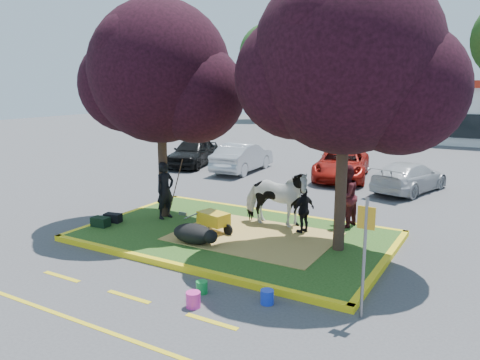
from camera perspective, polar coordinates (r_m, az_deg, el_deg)
The scene contains 31 objects.
ground at distance 13.10m, azimuth -0.65°, elevation -7.11°, with size 90.00×90.00×0.00m, color #424244.
median_island at distance 13.08m, azimuth -0.65°, elevation -6.80°, with size 8.00×5.00×0.15m, color #214816.
curb_near at distance 11.08m, azimuth -7.59°, elevation -10.43°, with size 8.30×0.16×0.15m, color yellow.
curb_far at distance 15.26m, azimuth 4.31°, elevation -4.11°, with size 8.30×0.16×0.15m, color yellow.
curb_left at distance 15.47m, azimuth -13.80°, elevation -4.20°, with size 0.16×5.30×0.15m, color yellow.
curb_right at distance 11.66m, azimuth 17.12°, elevation -9.70°, with size 0.16×5.30×0.15m, color yellow.
straw_bedding at distance 12.77m, azimuth 1.68°, elevation -6.89°, with size 4.20×3.00×0.01m, color tan.
tree_purple_left at distance 14.31m, azimuth -9.72°, elevation 12.09°, with size 5.06×4.20×6.51m.
tree_purple_right at distance 11.37m, azimuth 12.90°, elevation 13.10°, with size 5.30×4.40×6.82m.
fire_lane_stripe_a at distance 11.36m, azimuth -20.91°, elevation -10.95°, with size 1.10×0.12×0.01m, color yellow.
fire_lane_stripe_b at distance 9.99m, azimuth -13.40°, elevation -13.68°, with size 1.10×0.12×0.01m, color yellow.
fire_lane_stripe_c at distance 8.86m, azimuth -3.50°, elevation -16.84°, with size 1.10×0.12×0.01m, color yellow.
fire_lane_long at distance 9.26m, azimuth -18.69°, elevation -16.15°, with size 6.00×0.10×0.01m, color yellow.
retail_building at distance 38.94m, azimuth 23.83°, elevation 7.86°, with size 20.40×8.40×4.40m.
treeline at distance 48.66m, azimuth 24.80°, elevation 14.85°, with size 46.58×7.80×14.63m.
cow at distance 13.49m, azimuth 4.37°, elevation -2.21°, with size 0.90×1.99×1.68m, color silver.
calf at distance 12.25m, azimuth -5.71°, elevation -6.54°, with size 1.18×0.67×0.51m, color black.
handler at distance 14.45m, azimuth -9.11°, elevation -1.26°, with size 0.63×0.42×1.74m, color black.
visitor_a at distance 13.76m, azimuth 12.72°, elevation -1.92°, with size 0.88×0.68×1.80m, color #441319.
visitor_b at distance 13.03m, azimuth 7.79°, elevation -3.64°, with size 0.76×0.32×1.30m, color black.
wheelbarrow at distance 13.01m, azimuth -3.22°, elevation -4.74°, with size 1.54×0.70×0.58m.
gear_bag_dark at distance 14.54m, azimuth -15.23°, elevation -4.47°, with size 0.51×0.28×0.26m, color black.
gear_bag_green at distance 14.21m, azimuth -16.64°, elevation -4.90°, with size 0.51×0.31×0.27m, color black.
sign_post at distance 8.70m, azimuth 14.96°, elevation -7.80°, with size 0.32×0.06×2.28m.
bucket_green at distance 9.87m, azimuth -4.68°, elevation -12.90°, with size 0.24×0.24×0.26m, color #169337.
bucket_pink at distance 9.32m, azimuth -5.72°, elevation -14.31°, with size 0.29×0.29×0.31m, color #E733A1.
bucket_blue at distance 9.43m, azimuth 3.33°, elevation -14.03°, with size 0.27×0.27×0.28m, color blue.
car_black at distance 24.38m, azimuth -5.74°, elevation 3.41°, with size 1.69×4.21×1.43m, color black.
car_silver at distance 22.69m, azimuth 0.33°, elevation 2.79°, with size 1.47×4.22×1.39m, color #ACB0B4.
car_red at distance 21.41m, azimuth 12.29°, elevation 1.88°, with size 2.19×4.76×1.32m, color #99140C.
car_white at distance 19.64m, azimuth 19.94°, elevation 0.36°, with size 1.66×4.09×1.19m, color silver.
Camera 1 is at (6.33, -10.66, 4.24)m, focal length 35.00 mm.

